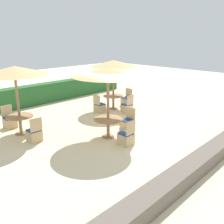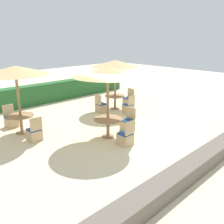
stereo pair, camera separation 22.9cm
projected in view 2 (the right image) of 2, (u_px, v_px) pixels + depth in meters
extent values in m
plane|color=beige|center=(123.00, 138.00, 9.45)|extent=(40.00, 40.00, 0.00)
cube|color=#28602D|center=(35.00, 95.00, 13.93)|extent=(13.00, 0.70, 1.10)
cube|color=#6B6056|center=(201.00, 161.00, 7.25)|extent=(10.00, 0.56, 0.44)
cylinder|color=#93704C|center=(19.00, 102.00, 9.57)|extent=(0.10, 0.10, 2.58)
cone|color=tan|center=(15.00, 70.00, 9.21)|extent=(2.46, 2.46, 0.32)
cylinder|color=#93704C|center=(22.00, 133.00, 9.94)|extent=(0.48, 0.48, 0.03)
cylinder|color=#93704C|center=(21.00, 125.00, 9.84)|extent=(0.12, 0.12, 0.70)
cylinder|color=#93704C|center=(20.00, 116.00, 9.73)|extent=(1.02, 1.02, 0.04)
cube|color=tan|center=(12.00, 122.00, 10.57)|extent=(0.46, 0.46, 0.40)
cube|color=navy|center=(11.00, 117.00, 10.50)|extent=(0.42, 0.42, 0.05)
cube|color=tan|center=(8.00, 110.00, 10.57)|extent=(0.46, 0.04, 0.48)
cube|color=tan|center=(34.00, 135.00, 9.20)|extent=(0.46, 0.46, 0.40)
cube|color=navy|center=(34.00, 129.00, 9.13)|extent=(0.42, 0.42, 0.05)
cube|color=tan|center=(36.00, 124.00, 8.91)|extent=(0.46, 0.04, 0.48)
cylinder|color=#93704C|center=(115.00, 86.00, 12.88)|extent=(0.10, 0.10, 2.46)
cone|color=tan|center=(115.00, 63.00, 12.54)|extent=(2.37, 2.37, 0.32)
cylinder|color=#93704C|center=(115.00, 108.00, 13.24)|extent=(0.48, 0.48, 0.03)
cylinder|color=#93704C|center=(115.00, 102.00, 13.14)|extent=(0.12, 0.12, 0.68)
cylinder|color=#93704C|center=(115.00, 96.00, 13.04)|extent=(1.06, 1.06, 0.04)
cube|color=tan|center=(101.00, 108.00, 12.59)|extent=(0.46, 0.46, 0.40)
cube|color=navy|center=(101.00, 104.00, 12.52)|extent=(0.42, 0.42, 0.05)
cube|color=tan|center=(98.00, 100.00, 12.30)|extent=(0.04, 0.46, 0.48)
cube|color=tan|center=(128.00, 102.00, 13.80)|extent=(0.46, 0.46, 0.40)
cube|color=navy|center=(128.00, 98.00, 13.74)|extent=(0.42, 0.42, 0.05)
cube|color=tan|center=(131.00, 93.00, 13.80)|extent=(0.04, 0.46, 0.48)
cube|color=tan|center=(128.00, 109.00, 12.51)|extent=(0.46, 0.46, 0.40)
cube|color=navy|center=(128.00, 104.00, 12.45)|extent=(0.42, 0.42, 0.05)
cube|color=tan|center=(132.00, 100.00, 12.23)|extent=(0.46, 0.04, 0.48)
cylinder|color=#93704C|center=(108.00, 104.00, 9.18)|extent=(0.10, 0.10, 2.57)
cone|color=tan|center=(108.00, 72.00, 8.83)|extent=(2.57, 2.57, 0.32)
cylinder|color=#93704C|center=(108.00, 136.00, 9.56)|extent=(0.48, 0.48, 0.03)
cylinder|color=#93704C|center=(108.00, 128.00, 9.46)|extent=(0.12, 0.12, 0.70)
cylinder|color=#93704C|center=(108.00, 119.00, 9.35)|extent=(1.09, 1.09, 0.04)
cube|color=tan|center=(125.00, 139.00, 8.83)|extent=(0.46, 0.46, 0.40)
cube|color=navy|center=(125.00, 133.00, 8.76)|extent=(0.42, 0.42, 0.05)
cube|color=tan|center=(130.00, 128.00, 8.54)|extent=(0.46, 0.04, 0.48)
cube|color=tan|center=(127.00, 126.00, 10.17)|extent=(0.46, 0.46, 0.40)
cube|color=navy|center=(128.00, 120.00, 10.10)|extent=(0.42, 0.42, 0.05)
cube|color=tan|center=(131.00, 113.00, 10.16)|extent=(0.04, 0.46, 0.48)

